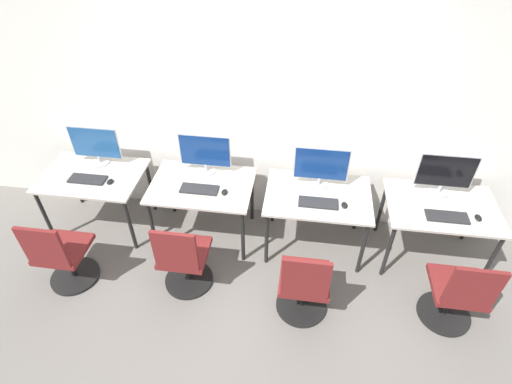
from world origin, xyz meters
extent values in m
plane|color=slate|center=(0.00, 0.00, 0.00)|extent=(20.00, 20.00, 0.00)
cube|color=silver|center=(0.00, 0.86, 1.40)|extent=(12.00, 0.05, 2.80)
cube|color=#BCB7AD|center=(-1.79, 0.37, 0.70)|extent=(1.05, 0.74, 0.02)
cylinder|color=black|center=(-2.26, 0.05, 0.34)|extent=(0.04, 0.04, 0.69)
cylinder|color=black|center=(-1.31, 0.05, 0.34)|extent=(0.04, 0.04, 0.69)
cylinder|color=black|center=(-2.26, 0.69, 0.34)|extent=(0.04, 0.04, 0.69)
cylinder|color=black|center=(-1.31, 0.69, 0.34)|extent=(0.04, 0.04, 0.69)
cylinder|color=#B2B2B7|center=(-1.79, 0.59, 0.72)|extent=(0.20, 0.20, 0.01)
cylinder|color=#B2B2B7|center=(-1.79, 0.59, 0.76)|extent=(0.04, 0.04, 0.08)
cube|color=#B2B2B7|center=(-1.79, 0.59, 0.97)|extent=(0.54, 0.01, 0.37)
cube|color=navy|center=(-1.79, 0.59, 0.97)|extent=(0.52, 0.01, 0.34)
cube|color=#262628|center=(-1.79, 0.28, 0.72)|extent=(0.38, 0.15, 0.02)
ellipsoid|color=black|center=(-1.53, 0.26, 0.73)|extent=(0.06, 0.09, 0.03)
cylinder|color=black|center=(-1.78, -0.42, 0.01)|extent=(0.48, 0.48, 0.03)
cylinder|color=black|center=(-1.78, -0.42, 0.21)|extent=(0.04, 0.04, 0.37)
cube|color=maroon|center=(-1.78, -0.42, 0.42)|extent=(0.44, 0.44, 0.05)
cube|color=maroon|center=(-1.78, -0.62, 0.67)|extent=(0.40, 0.04, 0.44)
cube|color=#BCB7AD|center=(-0.60, 0.37, 0.70)|extent=(1.05, 0.74, 0.02)
cylinder|color=black|center=(-1.07, 0.05, 0.34)|extent=(0.04, 0.04, 0.69)
cylinder|color=black|center=(-0.12, 0.05, 0.34)|extent=(0.04, 0.04, 0.69)
cylinder|color=black|center=(-1.07, 0.69, 0.34)|extent=(0.04, 0.04, 0.69)
cylinder|color=black|center=(-0.12, 0.69, 0.34)|extent=(0.04, 0.04, 0.69)
cylinder|color=#B2B2B7|center=(-0.60, 0.60, 0.72)|extent=(0.20, 0.20, 0.01)
cylinder|color=#B2B2B7|center=(-0.60, 0.60, 0.76)|extent=(0.04, 0.04, 0.08)
cube|color=#B2B2B7|center=(-0.60, 0.60, 0.97)|extent=(0.54, 0.01, 0.37)
cube|color=navy|center=(-0.60, 0.60, 0.97)|extent=(0.52, 0.01, 0.34)
cube|color=#262628|center=(-0.60, 0.28, 0.72)|extent=(0.38, 0.15, 0.02)
ellipsoid|color=black|center=(-0.33, 0.26, 0.73)|extent=(0.06, 0.09, 0.03)
cylinder|color=black|center=(-0.62, -0.31, 0.01)|extent=(0.48, 0.48, 0.03)
cylinder|color=black|center=(-0.62, -0.31, 0.21)|extent=(0.04, 0.04, 0.37)
cube|color=maroon|center=(-0.62, -0.31, 0.42)|extent=(0.44, 0.44, 0.05)
cube|color=maroon|center=(-0.62, -0.51, 0.67)|extent=(0.40, 0.04, 0.44)
cube|color=#BCB7AD|center=(0.60, 0.37, 0.70)|extent=(1.05, 0.74, 0.02)
cylinder|color=black|center=(0.12, 0.05, 0.34)|extent=(0.04, 0.04, 0.69)
cylinder|color=black|center=(1.07, 0.05, 0.34)|extent=(0.04, 0.04, 0.69)
cylinder|color=black|center=(0.12, 0.69, 0.34)|extent=(0.04, 0.04, 0.69)
cylinder|color=black|center=(1.07, 0.69, 0.34)|extent=(0.04, 0.04, 0.69)
cylinder|color=#B2B2B7|center=(0.60, 0.53, 0.72)|extent=(0.20, 0.20, 0.01)
cylinder|color=#B2B2B7|center=(0.60, 0.53, 0.76)|extent=(0.04, 0.04, 0.08)
cube|color=#B2B2B7|center=(0.60, 0.53, 0.97)|extent=(0.54, 0.01, 0.37)
cube|color=navy|center=(0.60, 0.53, 0.97)|extent=(0.52, 0.01, 0.34)
cube|color=#262628|center=(0.60, 0.23, 0.72)|extent=(0.38, 0.15, 0.02)
ellipsoid|color=black|center=(0.85, 0.23, 0.73)|extent=(0.06, 0.09, 0.03)
cylinder|color=black|center=(0.52, -0.45, 0.01)|extent=(0.48, 0.48, 0.03)
cylinder|color=black|center=(0.52, -0.45, 0.21)|extent=(0.04, 0.04, 0.37)
cube|color=maroon|center=(0.52, -0.45, 0.42)|extent=(0.44, 0.44, 0.05)
cube|color=maroon|center=(0.52, -0.65, 0.67)|extent=(0.40, 0.04, 0.44)
cube|color=#BCB7AD|center=(1.79, 0.37, 0.70)|extent=(1.05, 0.74, 0.02)
cylinder|color=black|center=(1.31, 0.05, 0.34)|extent=(0.04, 0.04, 0.69)
cylinder|color=black|center=(2.26, 0.05, 0.34)|extent=(0.04, 0.04, 0.69)
cylinder|color=black|center=(1.31, 0.69, 0.34)|extent=(0.04, 0.04, 0.69)
cylinder|color=black|center=(2.26, 0.69, 0.34)|extent=(0.04, 0.04, 0.69)
cylinder|color=#B2B2B7|center=(1.79, 0.58, 0.72)|extent=(0.20, 0.20, 0.01)
cylinder|color=#B2B2B7|center=(1.79, 0.58, 0.76)|extent=(0.04, 0.04, 0.08)
cube|color=#B2B2B7|center=(1.79, 0.58, 0.97)|extent=(0.54, 0.01, 0.37)
cube|color=black|center=(1.79, 0.58, 0.97)|extent=(0.52, 0.01, 0.34)
cube|color=#262628|center=(1.79, 0.20, 0.72)|extent=(0.38, 0.15, 0.02)
ellipsoid|color=black|center=(2.07, 0.22, 0.73)|extent=(0.06, 0.09, 0.03)
cylinder|color=black|center=(1.84, -0.36, 0.01)|extent=(0.48, 0.48, 0.03)
cylinder|color=black|center=(1.84, -0.36, 0.21)|extent=(0.04, 0.04, 0.37)
cube|color=maroon|center=(1.84, -0.36, 0.42)|extent=(0.44, 0.44, 0.05)
cube|color=maroon|center=(1.84, -0.56, 0.67)|extent=(0.40, 0.04, 0.44)
camera|label=1|loc=(0.40, -2.71, 3.28)|focal=28.00mm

